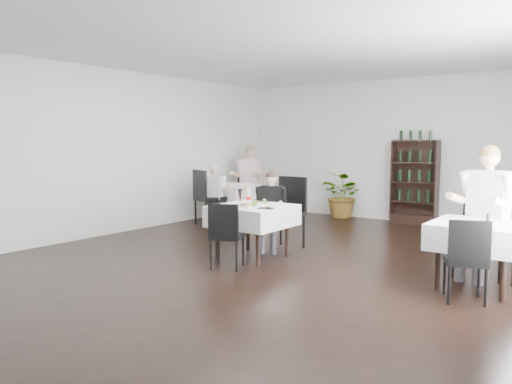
# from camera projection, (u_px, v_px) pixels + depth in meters

# --- Properties ---
(room_shell) EXTENTS (9.00, 9.00, 9.00)m
(room_shell) POSITION_uv_depth(u_px,v_px,m) (270.00, 155.00, 6.97)
(room_shell) COLOR black
(room_shell) RESTS_ON ground
(wine_shelf) EXTENTS (0.90, 0.28, 1.75)m
(wine_shelf) POSITION_uv_depth(u_px,v_px,m) (414.00, 183.00, 10.14)
(wine_shelf) COLOR black
(wine_shelf) RESTS_ON ground
(main_table) EXTENTS (1.03, 1.03, 0.77)m
(main_table) POSITION_uv_depth(u_px,v_px,m) (253.00, 216.00, 7.24)
(main_table) COLOR black
(main_table) RESTS_ON ground
(left_table) EXTENTS (0.98, 0.98, 0.77)m
(left_table) POSITION_uv_depth(u_px,v_px,m) (232.00, 192.00, 10.65)
(left_table) COLOR black
(left_table) RESTS_ON ground
(right_table) EXTENTS (0.98, 0.98, 0.77)m
(right_table) POSITION_uv_depth(u_px,v_px,m) (478.00, 236.00, 5.71)
(right_table) COLOR black
(right_table) RESTS_ON ground
(potted_tree) EXTENTS (1.12, 1.05, 1.02)m
(potted_tree) POSITION_uv_depth(u_px,v_px,m) (344.00, 195.00, 10.98)
(potted_tree) COLOR #28571E
(potted_tree) RESTS_ON ground
(main_chair_far) EXTENTS (0.54, 0.55, 1.13)m
(main_chair_far) POSITION_uv_depth(u_px,v_px,m) (288.00, 208.00, 7.90)
(main_chair_far) COLOR black
(main_chair_far) RESTS_ON ground
(main_chair_near) EXTENTS (0.53, 0.54, 0.89)m
(main_chair_near) POSITION_uv_depth(u_px,v_px,m) (226.00, 231.00, 6.61)
(main_chair_near) COLOR black
(main_chair_near) RESTS_ON ground
(left_chair_far) EXTENTS (0.51, 0.52, 0.91)m
(left_chair_far) POSITION_uv_depth(u_px,v_px,m) (245.00, 193.00, 11.27)
(left_chair_far) COLOR black
(left_chair_far) RESTS_ON ground
(left_chair_near) EXTENTS (0.66, 0.66, 1.13)m
(left_chair_near) POSITION_uv_depth(u_px,v_px,m) (206.00, 194.00, 10.00)
(left_chair_near) COLOR black
(left_chair_near) RESTS_ON ground
(right_chair_far) EXTENTS (0.58, 0.59, 1.15)m
(right_chair_far) POSITION_uv_depth(u_px,v_px,m) (484.00, 224.00, 6.30)
(right_chair_far) COLOR black
(right_chair_far) RESTS_ON ground
(right_chair_near) EXTENTS (0.54, 0.54, 0.90)m
(right_chair_near) POSITION_uv_depth(u_px,v_px,m) (467.00, 255.00, 5.21)
(right_chair_near) COLOR black
(right_chair_near) RESTS_ON ground
(diner_main) EXTENTS (0.56, 0.59, 1.25)m
(diner_main) POSITION_uv_depth(u_px,v_px,m) (271.00, 204.00, 7.69)
(diner_main) COLOR #403F47
(diner_main) RESTS_ON ground
(diner_left_far) EXTENTS (0.66, 0.69, 1.61)m
(diner_left_far) POSITION_uv_depth(u_px,v_px,m) (249.00, 175.00, 11.16)
(diner_left_far) COLOR #403F47
(diner_left_far) RESTS_ON ground
(diner_left_near) EXTENTS (0.52, 0.55, 1.24)m
(diner_left_near) POSITION_uv_depth(u_px,v_px,m) (215.00, 190.00, 10.08)
(diner_left_near) COLOR #403F47
(diner_left_near) RESTS_ON ground
(diner_right_far) EXTENTS (0.69, 0.73, 1.66)m
(diner_right_far) POSITION_uv_depth(u_px,v_px,m) (484.00, 202.00, 6.10)
(diner_right_far) COLOR #403F47
(diner_right_far) RESTS_ON ground
(plate_far) EXTENTS (0.34, 0.34, 0.08)m
(plate_far) POSITION_uv_depth(u_px,v_px,m) (260.00, 203.00, 7.39)
(plate_far) COLOR white
(plate_far) RESTS_ON main_table
(plate_near) EXTENTS (0.32, 0.32, 0.09)m
(plate_near) POSITION_uv_depth(u_px,v_px,m) (249.00, 206.00, 7.04)
(plate_near) COLOR white
(plate_near) RESTS_ON main_table
(pilsner_dark) EXTENTS (0.07, 0.07, 0.29)m
(pilsner_dark) POSITION_uv_depth(u_px,v_px,m) (240.00, 196.00, 7.34)
(pilsner_dark) COLOR black
(pilsner_dark) RESTS_ON main_table
(pilsner_lager) EXTENTS (0.08, 0.08, 0.32)m
(pilsner_lager) POSITION_uv_depth(u_px,v_px,m) (247.00, 195.00, 7.34)
(pilsner_lager) COLOR gold
(pilsner_lager) RESTS_ON main_table
(coke_bottle) EXTENTS (0.07, 0.07, 0.27)m
(coke_bottle) POSITION_uv_depth(u_px,v_px,m) (249.00, 197.00, 7.32)
(coke_bottle) COLOR silver
(coke_bottle) RESTS_ON main_table
(napkin_cutlery) EXTENTS (0.23, 0.22, 0.02)m
(napkin_cutlery) POSITION_uv_depth(u_px,v_px,m) (266.00, 208.00, 6.89)
(napkin_cutlery) COLOR black
(napkin_cutlery) RESTS_ON main_table
(pepper_mill) EXTENTS (0.04, 0.04, 0.10)m
(pepper_mill) POSITION_uv_depth(u_px,v_px,m) (488.00, 218.00, 5.76)
(pepper_mill) COLOR black
(pepper_mill) RESTS_ON right_table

